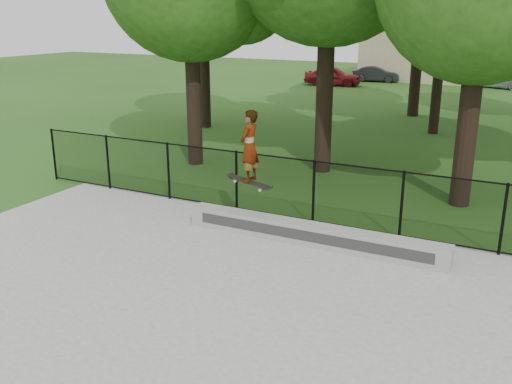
# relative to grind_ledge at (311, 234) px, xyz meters

# --- Properties ---
(ground) EXTENTS (100.00, 100.00, 0.00)m
(ground) POSITION_rel_grind_ledge_xyz_m (-0.44, -4.70, -0.28)
(ground) COLOR #274D15
(ground) RESTS_ON ground
(concrete_slab) EXTENTS (14.00, 12.00, 0.06)m
(concrete_slab) POSITION_rel_grind_ledge_xyz_m (-0.44, -4.70, -0.25)
(concrete_slab) COLOR gray
(concrete_slab) RESTS_ON ground
(grind_ledge) EXTENTS (5.66, 0.40, 0.45)m
(grind_ledge) POSITION_rel_grind_ledge_xyz_m (0.00, 0.00, 0.00)
(grind_ledge) COLOR #979793
(grind_ledge) RESTS_ON concrete_slab
(car_a) EXTENTS (3.91, 1.99, 1.28)m
(car_a) POSITION_rel_grind_ledge_xyz_m (-9.04, 26.71, 0.36)
(car_a) COLOR maroon
(car_a) RESTS_ON ground
(car_b) EXTENTS (3.11, 1.57, 1.08)m
(car_b) POSITION_rel_grind_ledge_xyz_m (-7.00, 30.15, 0.26)
(car_b) COLOR black
(car_b) RESTS_ON ground
(car_c) EXTENTS (3.93, 2.72, 1.14)m
(car_c) POSITION_rel_grind_ledge_xyz_m (1.12, 30.35, 0.29)
(car_c) COLOR #AAB3C1
(car_c) RESTS_ON ground
(skater_airborne) EXTENTS (0.83, 0.56, 1.69)m
(skater_airborne) POSITION_rel_grind_ledge_xyz_m (-1.45, -0.01, 1.70)
(skater_airborne) COLOR black
(skater_airborne) RESTS_ON ground
(chainlink_fence) EXTENTS (16.06, 0.06, 1.50)m
(chainlink_fence) POSITION_rel_grind_ledge_xyz_m (-0.44, 1.20, 0.53)
(chainlink_fence) COLOR black
(chainlink_fence) RESTS_ON concrete_slab
(distant_building) EXTENTS (12.40, 6.40, 4.30)m
(distant_building) POSITION_rel_grind_ledge_xyz_m (-2.44, 33.30, 1.88)
(distant_building) COLOR #C3AC89
(distant_building) RESTS_ON ground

